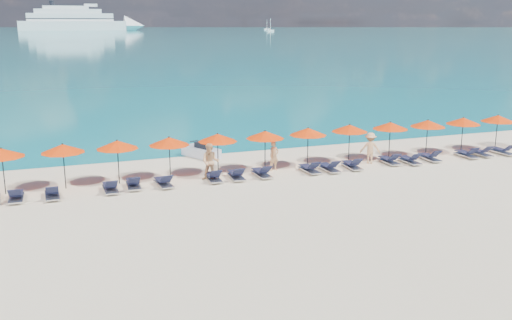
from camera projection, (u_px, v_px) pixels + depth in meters
name	position (u px, v px, depth m)	size (l,w,h in m)	color
ground	(278.00, 200.00, 26.21)	(1400.00, 1400.00, 0.00)	beige
sea	(52.00, 30.00, 628.73)	(1600.00, 1300.00, 0.01)	#1FA9B2
cruise_ship	(84.00, 21.00, 585.21)	(126.63, 24.45, 35.08)	white
sailboat_near	(270.00, 30.00, 518.00)	(6.48, 2.16, 11.88)	white
sailboat_far	(267.00, 29.00, 633.65)	(6.19, 2.06, 11.35)	white
jetski	(201.00, 151.00, 34.33)	(2.01, 2.76, 0.92)	silver
beachgoer_a	(274.00, 156.00, 31.23)	(0.60, 0.39, 1.63)	tan
beachgoer_b	(210.00, 162.00, 29.29)	(0.94, 0.54, 1.92)	tan
beachgoer_c	(370.00, 148.00, 32.79)	(1.17, 0.54, 1.80)	tan
umbrella_2	(1.00, 153.00, 26.59)	(2.10, 2.10, 2.28)	black
umbrella_3	(63.00, 148.00, 27.51)	(2.10, 2.10, 2.28)	black
umbrella_4	(117.00, 145.00, 28.36)	(2.10, 2.10, 2.28)	black
umbrella_5	(169.00, 141.00, 29.17)	(2.10, 2.10, 2.28)	black
umbrella_6	(218.00, 138.00, 30.08)	(2.10, 2.10, 2.28)	black
umbrella_7	(265.00, 135.00, 30.86)	(2.10, 2.10, 2.28)	black
umbrella_8	(308.00, 132.00, 31.75)	(2.10, 2.10, 2.28)	black
umbrella_9	(350.00, 128.00, 32.76)	(2.10, 2.10, 2.28)	black
umbrella_10	(390.00, 126.00, 33.58)	(2.10, 2.10, 2.28)	black
umbrella_11	(428.00, 123.00, 34.30)	(2.10, 2.10, 2.28)	black
umbrella_12	(463.00, 121.00, 35.19)	(2.10, 2.10, 2.28)	black
umbrella_13	(498.00, 118.00, 36.11)	(2.10, 2.10, 2.28)	black
lounger_4	(16.00, 196.00, 25.96)	(0.66, 1.72, 0.66)	silver
lounger_5	(52.00, 193.00, 26.37)	(0.66, 1.71, 0.66)	silver
lounger_6	(110.00, 187.00, 27.34)	(0.66, 1.71, 0.66)	silver
lounger_7	(133.00, 184.00, 27.94)	(0.70, 1.73, 0.66)	silver
lounger_8	(164.00, 182.00, 28.25)	(0.78, 1.75, 0.66)	silver
lounger_9	(213.00, 177.00, 29.21)	(0.71, 1.73, 0.66)	silver
lounger_10	(236.00, 175.00, 29.57)	(0.72, 1.73, 0.66)	silver
lounger_11	(262.00, 173.00, 30.02)	(0.66, 1.72, 0.66)	silver
lounger_12	(310.00, 169.00, 30.85)	(0.67, 1.72, 0.66)	silver
lounger_13	(329.00, 167.00, 31.11)	(0.66, 1.72, 0.66)	silver
lounger_14	(352.00, 165.00, 31.65)	(0.73, 1.74, 0.66)	silver
lounger_15	(389.00, 160.00, 32.74)	(0.68, 1.72, 0.66)	silver
lounger_16	(410.00, 160.00, 32.84)	(0.66, 1.71, 0.66)	silver
lounger_17	(430.00, 157.00, 33.53)	(0.70, 1.73, 0.66)	silver
lounger_18	(467.00, 154.00, 34.33)	(0.63, 1.70, 0.66)	silver
lounger_19	(481.00, 152.00, 34.73)	(0.64, 1.71, 0.66)	silver
lounger_20	(503.00, 151.00, 35.15)	(0.65, 1.71, 0.66)	silver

